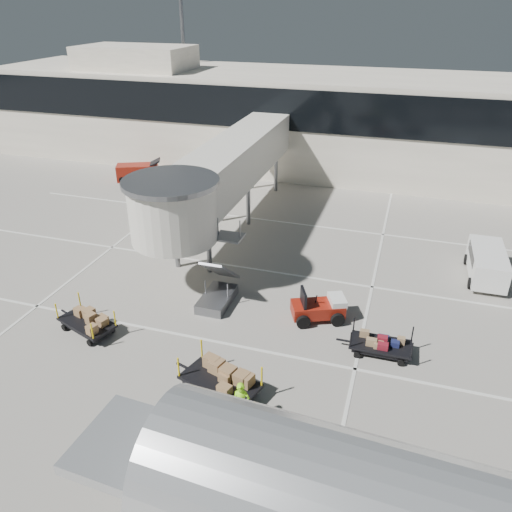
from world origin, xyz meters
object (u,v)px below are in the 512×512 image
(ground_worker, at_px, (241,403))
(belt_loader, at_px, (138,172))
(box_cart_near, at_px, (219,381))
(box_cart_far, at_px, (87,323))
(suitcase_cart, at_px, (379,345))
(minivan, at_px, (487,261))
(baggage_tug, at_px, (319,308))

(ground_worker, xyz_separation_m, belt_loader, (-17.23, 23.17, -0.20))
(box_cart_near, height_order, box_cart_far, box_cart_near)
(box_cart_far, xyz_separation_m, belt_loader, (-8.66, 20.11, 0.14))
(suitcase_cart, xyz_separation_m, belt_loader, (-21.66, 17.67, 0.21))
(suitcase_cart, bearing_deg, ground_worker, -129.57)
(suitcase_cart, bearing_deg, minivan, 59.20)
(box_cart_near, height_order, minivan, minivan)
(suitcase_cart, relative_size, box_cart_near, 0.83)
(box_cart_near, height_order, belt_loader, belt_loader)
(box_cart_near, bearing_deg, ground_worker, -24.68)
(baggage_tug, relative_size, minivan, 0.65)
(box_cart_near, distance_m, minivan, 16.89)
(box_cart_far, bearing_deg, belt_loader, 132.83)
(baggage_tug, bearing_deg, box_cart_near, -137.83)
(baggage_tug, bearing_deg, box_cart_far, 179.50)
(suitcase_cart, bearing_deg, box_cart_near, -143.84)
(baggage_tug, xyz_separation_m, box_cart_far, (-10.00, -4.32, -0.07))
(box_cart_far, relative_size, belt_loader, 0.89)
(suitcase_cart, height_order, minivan, minivan)
(ground_worker, height_order, belt_loader, belt_loader)
(ground_worker, distance_m, belt_loader, 28.88)
(belt_loader, bearing_deg, minivan, -42.37)
(baggage_tug, xyz_separation_m, belt_loader, (-18.66, 15.79, 0.07))
(suitcase_cart, height_order, box_cart_far, box_cart_far)
(box_cart_near, xyz_separation_m, minivan, (10.77, 13.01, 0.39))
(minivan, bearing_deg, box_cart_near, -130.53)
(box_cart_far, bearing_deg, minivan, 51.25)
(baggage_tug, height_order, suitcase_cart, baggage_tug)
(ground_worker, bearing_deg, box_cart_near, 126.90)
(ground_worker, bearing_deg, minivan, 45.01)
(baggage_tug, distance_m, box_cart_near, 6.78)
(suitcase_cart, relative_size, minivan, 0.75)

